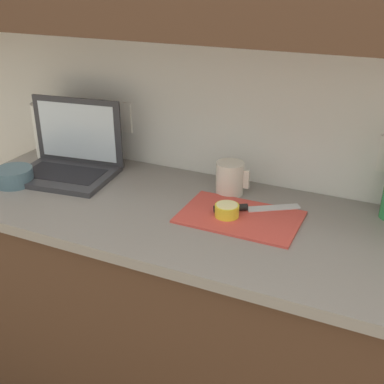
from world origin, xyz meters
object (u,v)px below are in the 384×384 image
(cutting_board, at_px, (240,217))
(knife, at_px, (242,208))
(measuring_cup, at_px, (230,178))
(paper_towel_roll, at_px, (48,130))
(laptop, at_px, (70,157))
(bowl_white, at_px, (14,176))
(lemon_half_cut, at_px, (227,210))

(cutting_board, height_order, knife, knife)
(knife, xyz_separation_m, measuring_cup, (-0.09, 0.12, 0.04))
(paper_towel_roll, bearing_deg, knife, -9.48)
(laptop, height_order, bowl_white, laptop)
(lemon_half_cut, distance_m, bowl_white, 0.80)
(laptop, distance_m, lemon_half_cut, 0.68)
(laptop, height_order, lemon_half_cut, laptop)
(lemon_half_cut, distance_m, measuring_cup, 0.19)
(laptop, bearing_deg, cutting_board, -13.10)
(cutting_board, bearing_deg, paper_towel_roll, 168.21)
(knife, relative_size, bowl_white, 1.86)
(knife, height_order, bowl_white, bowl_white)
(cutting_board, relative_size, bowl_white, 2.73)
(measuring_cup, bearing_deg, lemon_half_cut, -71.96)
(cutting_board, relative_size, measuring_cup, 3.15)
(knife, height_order, lemon_half_cut, lemon_half_cut)
(cutting_board, bearing_deg, bowl_white, -173.34)
(bowl_white, height_order, paper_towel_roll, paper_towel_roll)
(cutting_board, distance_m, bowl_white, 0.84)
(cutting_board, relative_size, paper_towel_roll, 1.66)
(cutting_board, bearing_deg, measuring_cup, 120.73)
(paper_towel_roll, bearing_deg, lemon_half_cut, -13.41)
(cutting_board, bearing_deg, laptop, 174.19)
(knife, relative_size, lemon_half_cut, 3.33)
(cutting_board, xyz_separation_m, knife, (-0.01, 0.04, 0.01))
(bowl_white, xyz_separation_m, paper_towel_roll, (-0.07, 0.29, 0.08))
(bowl_white, bearing_deg, cutting_board, 6.66)
(measuring_cup, relative_size, bowl_white, 0.87)
(lemon_half_cut, bearing_deg, knife, 61.96)
(laptop, bearing_deg, knife, -10.01)
(laptop, height_order, measuring_cup, laptop)
(cutting_board, distance_m, lemon_half_cut, 0.05)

